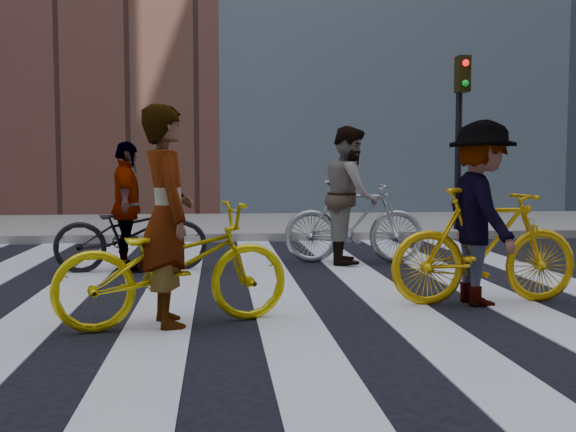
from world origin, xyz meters
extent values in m
plane|color=black|center=(0.00, 0.00, 0.00)|extent=(100.00, 100.00, 0.00)
cube|color=gray|center=(0.00, 7.50, 0.07)|extent=(100.00, 5.00, 0.15)
cube|color=silver|center=(-1.65, 0.00, 0.01)|extent=(0.55, 10.00, 0.01)
cube|color=silver|center=(-0.55, 0.00, 0.01)|extent=(0.55, 10.00, 0.01)
cube|color=silver|center=(0.55, 0.00, 0.01)|extent=(0.55, 10.00, 0.01)
cube|color=silver|center=(1.65, 0.00, 0.01)|extent=(0.55, 10.00, 0.01)
cube|color=silver|center=(2.75, 0.00, 0.01)|extent=(0.55, 10.00, 0.01)
cylinder|color=black|center=(4.40, 5.40, 1.60)|extent=(0.12, 0.12, 3.20)
cube|color=black|center=(4.40, 5.25, 3.00)|extent=(0.22, 0.28, 0.65)
sphere|color=red|center=(4.40, 5.10, 3.18)|extent=(0.12, 0.12, 0.12)
sphere|color=#0CCC26|center=(4.40, 5.10, 2.82)|extent=(0.12, 0.12, 0.12)
imported|color=yellow|center=(-0.42, -1.14, 0.51)|extent=(2.07, 1.17, 1.03)
imported|color=#A2A3AB|center=(1.80, 2.27, 0.57)|extent=(1.96, 0.81, 1.14)
imported|color=#E3AA0C|center=(2.51, -0.56, 0.56)|extent=(1.89, 0.61, 1.12)
imported|color=black|center=(-1.14, 1.84, 0.50)|extent=(1.95, 0.86, 0.99)
imported|color=slate|center=(-0.47, -1.14, 0.92)|extent=(0.60, 0.76, 1.83)
imported|color=slate|center=(1.75, 2.27, 0.94)|extent=(0.84, 1.01, 1.87)
imported|color=slate|center=(2.46, -0.56, 0.88)|extent=(0.70, 1.17, 1.77)
imported|color=slate|center=(-1.19, 1.84, 0.82)|extent=(0.50, 1.00, 1.64)
camera|label=1|loc=(-0.05, -6.76, 1.33)|focal=42.00mm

